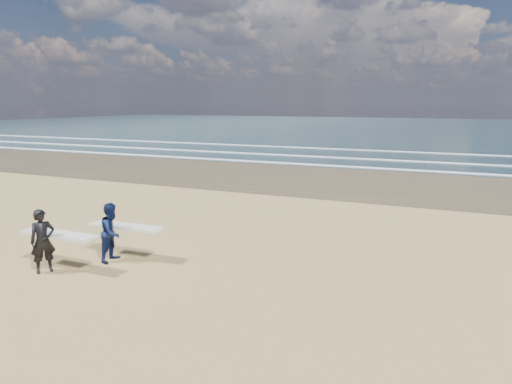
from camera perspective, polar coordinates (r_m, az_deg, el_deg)
The scene contains 2 objects.
surfer_near at distance 13.04m, azimuth -24.83°, elevation -5.46°, with size 2.20×0.98×1.67m.
surfer_far at distance 13.29m, azimuth -17.37°, elevation -4.72°, with size 2.22×1.06×1.64m.
Camera 1 is at (8.16, -7.69, 4.37)m, focal length 32.00 mm.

